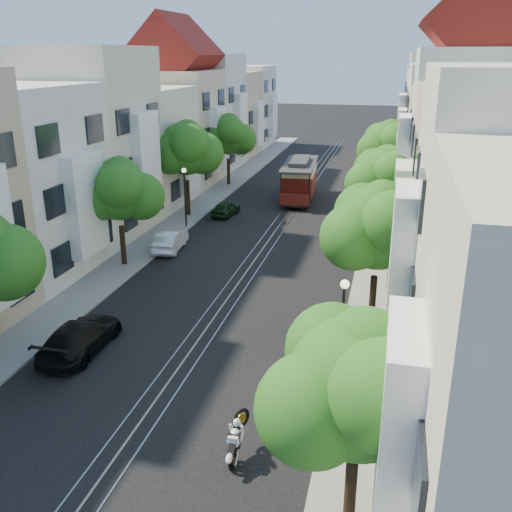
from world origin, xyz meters
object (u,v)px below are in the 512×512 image
Objects in this scene: lamp_east at (343,317)px; parked_car_w_far at (226,208)px; tree_w_b at (119,192)px; lamp_west at (185,189)px; tree_w_c at (187,149)px; parked_car_e_far at (352,212)px; tree_e_b at (379,229)px; tree_e_c at (385,179)px; parked_car_w_mid at (170,240)px; tree_e_a at (360,390)px; cable_car at (299,178)px; parked_car_e_mid at (331,331)px; tree_w_d at (228,136)px; sportbike_rider at (236,437)px; parked_car_w_near at (80,337)px; tree_e_d at (389,147)px.

parked_car_w_far is (-10.79, 21.85, -2.27)m from lamp_east.
tree_w_b is 8.22m from lamp_west.
tree_w_c is 1.67× the size of parked_car_e_far.
lamp_west is (0.84, -2.98, -2.22)m from tree_w_c.
lamp_west reaches higher than parked_car_e_far.
tree_e_b is 0.94× the size of tree_w_c.
tree_e_c is 1.95× the size of parked_car_w_far.
parked_car_w_mid is at bearing 131.93° from lamp_east.
tree_e_a is 31.41m from parked_car_w_far.
cable_car is 16.09m from parked_car_w_mid.
tree_w_c is 1.71× the size of lamp_east.
parked_car_e_mid is (-0.70, 3.17, -2.19)m from lamp_east.
tree_w_b is 22.00m from tree_w_d.
tree_w_c is at bearing 117.22° from tree_e_a.
lamp_west is 1.08× the size of parked_car_w_mid.
tree_w_b reaches higher than lamp_east.
tree_e_b is at bearing 44.58° from parked_car_e_mid.
parked_car_e_far is (12.08, 12.99, -3.81)m from tree_w_b.
tree_w_c reaches higher than tree_w_b.
tree_w_c is (-14.40, 28.00, 0.67)m from tree_e_a.
parked_car_w_far is at bearing 106.21° from sportbike_rider.
lamp_west is 5.29m from parked_car_w_mid.
tree_w_c is 21.43m from parked_car_w_near.
tree_e_b is 11.08m from sportbike_rider.
tree_w_b is at bearing -157.38° from tree_e_c.
tree_w_c is at bearing -170.97° from parked_car_e_far.
tree_e_b is 0.81× the size of cable_car.
lamp_east is at bearing -36.58° from tree_w_b.
parked_car_w_near is at bearing 179.02° from lamp_east.
tree_e_b is 1.57× the size of parked_car_e_far.
tree_e_d is 1.65× the size of lamp_west.
tree_w_b is 3.58× the size of sportbike_rider.
tree_w_d is 1.69× the size of parked_car_w_mid.
sportbike_rider is 8.11m from parked_car_e_mid.
parked_car_e_mid is (12.74, -17.81, -4.41)m from tree_w_c.
tree_w_c is 25.01m from lamp_east.
lamp_west is at bearing -156.49° from parked_car_e_far.
tree_e_d is at bearing -13.80° from cable_car.
lamp_west is (-13.56, -8.98, -2.02)m from tree_e_d.
tree_w_d is at bearing 110.27° from tree_e_a.
tree_w_c reaches higher than lamp_west.
tree_w_c is at bearing 122.69° from parked_car_e_mid.
lamp_west reaches higher than parked_car_w_mid.
tree_w_d reaches higher than lamp_east.
tree_w_b reaches higher than parked_car_w_mid.
parked_car_e_mid is (-1.66, 10.19, -3.74)m from tree_e_a.
tree_e_d reaches higher than parked_car_w_far.
tree_w_d is at bearing 93.44° from lamp_west.
tree_e_a is 23.00m from tree_e_c.
tree_e_b is at bearing -90.00° from tree_e_c.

